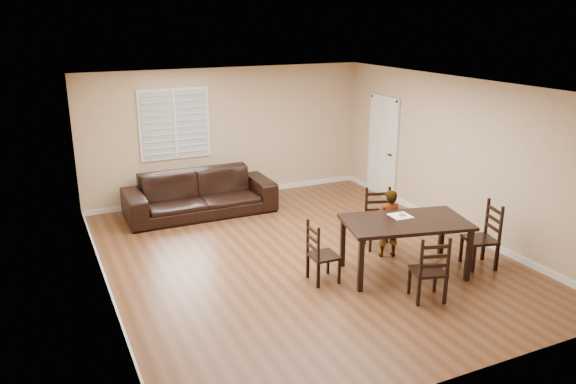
% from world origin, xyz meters
% --- Properties ---
extents(ground, '(7.00, 7.00, 0.00)m').
position_xyz_m(ground, '(0.00, 0.00, 0.00)').
color(ground, brown).
rests_on(ground, ground).
extents(room, '(6.04, 7.04, 2.72)m').
position_xyz_m(room, '(0.04, 0.18, 1.81)').
color(room, tan).
rests_on(room, ground).
extents(dining_table, '(1.97, 1.39, 0.84)m').
position_xyz_m(dining_table, '(1.09, -1.17, 0.75)').
color(dining_table, black).
rests_on(dining_table, ground).
extents(chair_near, '(0.55, 0.54, 0.99)m').
position_xyz_m(chair_near, '(1.36, -0.08, 0.45)').
color(chair_near, black).
rests_on(chair_near, ground).
extents(chair_far, '(0.52, 0.50, 0.95)m').
position_xyz_m(chair_far, '(0.87, -2.07, 0.43)').
color(chair_far, black).
rests_on(chair_far, ground).
extents(chair_left, '(0.40, 0.43, 0.91)m').
position_xyz_m(chair_left, '(-0.22, -0.88, 0.41)').
color(chair_left, black).
rests_on(chair_left, ground).
extents(chair_right, '(0.53, 0.55, 1.02)m').
position_xyz_m(chair_right, '(2.40, -1.48, 0.46)').
color(chair_right, black).
rests_on(chair_right, ground).
extents(child, '(0.45, 0.34, 1.11)m').
position_xyz_m(child, '(1.24, -0.54, 0.55)').
color(child, gray).
rests_on(child, ground).
extents(napkin, '(0.31, 0.31, 0.00)m').
position_xyz_m(napkin, '(1.13, -0.97, 0.84)').
color(napkin, beige).
rests_on(napkin, dining_table).
extents(donut, '(0.11, 0.11, 0.04)m').
position_xyz_m(donut, '(1.15, -0.98, 0.86)').
color(donut, '#C37D46').
rests_on(donut, napkin).
extents(sofa, '(2.83, 1.11, 0.83)m').
position_xyz_m(sofa, '(-0.89, 2.65, 0.41)').
color(sofa, black).
rests_on(sofa, ground).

